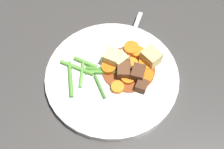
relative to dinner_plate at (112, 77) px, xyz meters
The scene contains 26 objects.
ground_plane 0.01m from the dinner_plate, ahead, with size 3.00×3.00×0.00m, color #423F3D.
dinner_plate is the anchor object (origin of this frame).
stew_sauce 0.04m from the dinner_plate, ahead, with size 0.12×0.12×0.00m, color brown.
carrot_slice_0 0.04m from the dinner_plate, 46.68° to the right, with size 0.03×0.03×0.01m, color orange.
carrot_slice_1 0.04m from the dinner_plate, 100.05° to the right, with size 0.03×0.03×0.01m, color orange.
carrot_slice_2 0.02m from the dinner_plate, 107.15° to the left, with size 0.03×0.03×0.01m, color orange.
carrot_slice_3 0.08m from the dinner_plate, 14.18° to the left, with size 0.03×0.03×0.01m, color orange.
carrot_slice_4 0.05m from the dinner_plate, ahead, with size 0.03×0.03×0.01m, color orange.
carrot_slice_5 0.08m from the dinner_plate, 10.77° to the right, with size 0.03×0.03×0.01m, color orange.
carrot_slice_6 0.08m from the dinner_plate, 27.09° to the left, with size 0.03×0.03×0.01m, color orange.
carrot_slice_7 0.07m from the dinner_plate, 33.23° to the right, with size 0.03×0.03×0.01m, color orange.
potato_chunk_0 0.04m from the dinner_plate, 30.06° to the left, with size 0.03×0.03×0.03m, color #EAD68C.
potato_chunk_1 0.09m from the dinner_plate, ahead, with size 0.04×0.03×0.03m, color #E5CC7A.
potato_chunk_2 0.04m from the dinner_plate, 60.89° to the left, with size 0.03×0.03×0.03m, color #EAD68C.
meat_chunk_0 0.07m from the dinner_plate, 57.02° to the right, with size 0.02×0.02×0.02m, color #56331E.
meat_chunk_1 0.03m from the dinner_plate, 27.06° to the right, with size 0.03×0.03×0.03m, color brown.
meat_chunk_2 0.06m from the dinner_plate, 34.53° to the right, with size 0.03×0.03×0.03m, color #56331E.
meat_chunk_3 0.04m from the dinner_plate, ahead, with size 0.02×0.02×0.02m, color #4C2B19.
green_bean_0 0.09m from the dinner_plate, 160.28° to the left, with size 0.01×0.01×0.08m, color #599E38.
green_bean_1 0.07m from the dinner_plate, 153.96° to the left, with size 0.01×0.01×0.06m, color #66AD42.
green_bean_2 0.08m from the dinner_plate, 140.29° to the left, with size 0.01×0.01×0.08m, color #66AD42.
green_bean_3 0.03m from the dinner_plate, 131.34° to the left, with size 0.01×0.01×0.06m, color #4C8E33.
green_bean_4 0.03m from the dinner_plate, 142.04° to the left, with size 0.01×0.01×0.07m, color #599E38.
green_bean_5 0.07m from the dinner_plate, 125.62° to the left, with size 0.01×0.01×0.05m, color #66AD42.
green_bean_6 0.04m from the dinner_plate, 157.50° to the right, with size 0.01×0.01×0.06m, color #4C8E33.
fork 0.10m from the dinner_plate, 36.08° to the left, with size 0.14×0.13×0.00m.
Camera 1 is at (-0.16, -0.29, 0.55)m, focal length 47.15 mm.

